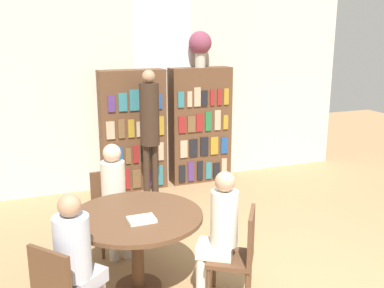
% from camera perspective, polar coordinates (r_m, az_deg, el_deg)
% --- Properties ---
extents(wall_back, '(6.40, 0.07, 3.00)m').
position_cam_1_polar(wall_back, '(7.11, -3.69, 6.97)').
color(wall_back, beige).
rests_on(wall_back, ground_plane).
extents(bookshelf_left, '(0.98, 0.34, 1.84)m').
position_cam_1_polar(bookshelf_left, '(6.88, -7.49, 1.65)').
color(bookshelf_left, brown).
rests_on(bookshelf_left, ground_plane).
extents(bookshelf_right, '(0.98, 0.34, 1.84)m').
position_cam_1_polar(bookshelf_right, '(7.22, 1.04, 2.36)').
color(bookshelf_right, brown).
rests_on(bookshelf_right, ground_plane).
extents(flower_vase, '(0.35, 0.35, 0.55)m').
position_cam_1_polar(flower_vase, '(7.07, 1.05, 12.47)').
color(flower_vase, '#B7AD9E').
rests_on(flower_vase, bookshelf_right).
extents(reading_table, '(1.23, 1.23, 0.76)m').
position_cam_1_polar(reading_table, '(4.26, -7.04, -10.38)').
color(reading_table, brown).
rests_on(reading_table, ground_plane).
extents(chair_left_side, '(0.42, 0.42, 0.87)m').
position_cam_1_polar(chair_left_side, '(5.17, -10.21, -7.80)').
color(chair_left_side, brown).
rests_on(chair_left_side, ground_plane).
extents(chair_far_side, '(0.55, 0.55, 0.87)m').
position_cam_1_polar(chair_far_side, '(4.15, 6.00, -13.44)').
color(chair_far_side, brown).
rests_on(chair_far_side, ground_plane).
extents(seated_reader_left, '(0.28, 0.38, 1.24)m').
position_cam_1_polar(seated_reader_left, '(4.93, -9.80, -6.17)').
color(seated_reader_left, beige).
rests_on(seated_reader_left, ground_plane).
extents(seated_reader_right, '(0.40, 0.38, 1.22)m').
position_cam_1_polar(seated_reader_right, '(4.08, 3.47, -10.72)').
color(seated_reader_right, silver).
rests_on(seated_reader_right, ground_plane).
extents(seated_reader_back, '(0.43, 0.42, 1.22)m').
position_cam_1_polar(seated_reader_back, '(3.71, -14.43, -13.68)').
color(seated_reader_back, '#B2B7C6').
rests_on(seated_reader_back, ground_plane).
extents(librarian_standing, '(0.28, 0.55, 1.88)m').
position_cam_1_polar(librarian_standing, '(6.39, -5.40, 2.80)').
color(librarian_standing, '#332319').
rests_on(librarian_standing, ground_plane).
extents(open_book_on_table, '(0.24, 0.18, 0.03)m').
position_cam_1_polar(open_book_on_table, '(4.06, -6.42, -9.52)').
color(open_book_on_table, silver).
rests_on(open_book_on_table, reading_table).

